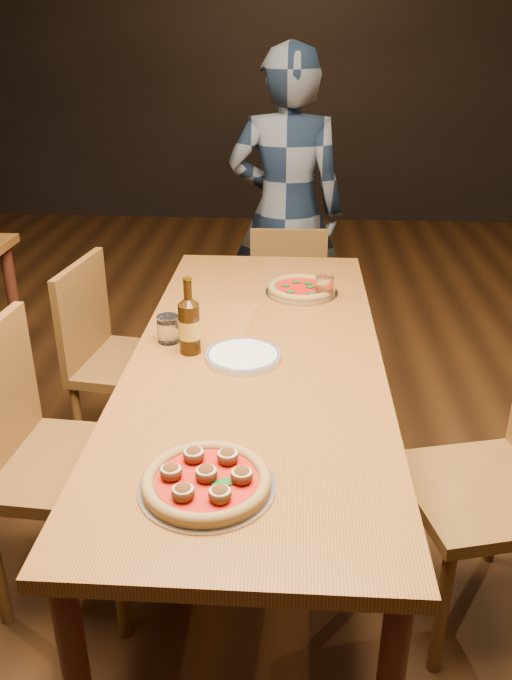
# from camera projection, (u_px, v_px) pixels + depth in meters

# --- Properties ---
(ground) EXTENTS (9.00, 9.00, 0.00)m
(ground) POSITION_uv_depth(u_px,v_px,m) (257.00, 534.00, 2.46)
(ground) COLOR black
(table_main) EXTENTS (0.80, 2.00, 0.75)m
(table_main) POSITION_uv_depth(u_px,v_px,m) (257.00, 373.00, 2.17)
(table_main) COLOR brown
(table_main) RESTS_ON ground
(chair_main_nw) EXTENTS (0.48, 0.48, 0.96)m
(chair_main_nw) POSITION_uv_depth(u_px,v_px,m) (72.00, 464.00, 2.04)
(chair_main_nw) COLOR brown
(chair_main_nw) RESTS_ON ground
(chair_main_sw) EXTENTS (0.48, 0.48, 0.91)m
(chair_main_sw) POSITION_uv_depth(u_px,v_px,m) (133.00, 362.00, 2.72)
(chair_main_sw) COLOR brown
(chair_main_sw) RESTS_ON ground
(chair_main_e) EXTENTS (0.54, 0.54, 0.95)m
(chair_main_e) POSITION_uv_depth(u_px,v_px,m) (484.00, 490.00, 1.94)
(chair_main_e) COLOR brown
(chair_main_e) RESTS_ON ground
(chair_end) EXTENTS (0.40, 0.40, 0.83)m
(chair_end) POSITION_uv_depth(u_px,v_px,m) (288.00, 313.00, 3.29)
(chair_end) COLOR brown
(chair_end) RESTS_ON ground
(pizza_meatball) EXTENTS (0.31, 0.31, 0.06)m
(pizza_meatball) POSITION_uv_depth(u_px,v_px,m) (207.00, 480.00, 1.50)
(pizza_meatball) COLOR #B7B7BF
(pizza_meatball) RESTS_ON table_main
(pizza_margherita) EXTENTS (0.29, 0.29, 0.04)m
(pizza_margherita) POSITION_uv_depth(u_px,v_px,m) (302.00, 289.00, 2.61)
(pizza_margherita) COLOR #B7B7BF
(pizza_margherita) RESTS_ON table_main
(plate_stack) EXTENTS (0.23, 0.23, 0.02)m
(plate_stack) POSITION_uv_depth(u_px,v_px,m) (243.00, 357.00, 2.09)
(plate_stack) COLOR white
(plate_stack) RESTS_ON table_main
(beer_bottle) EXTENTS (0.07, 0.07, 0.25)m
(beer_bottle) POSITION_uv_depth(u_px,v_px,m) (189.00, 327.00, 2.11)
(beer_bottle) COLOR black
(beer_bottle) RESTS_ON table_main
(water_glass) EXTENTS (0.07, 0.07, 0.09)m
(water_glass) POSITION_uv_depth(u_px,v_px,m) (168.00, 329.00, 2.20)
(water_glass) COLOR white
(water_glass) RESTS_ON table_main
(amber_glass) EXTENTS (0.07, 0.07, 0.09)m
(amber_glass) POSITION_uv_depth(u_px,v_px,m) (324.00, 288.00, 2.55)
(amber_glass) COLOR #A53F12
(amber_glass) RESTS_ON table_main
(diner) EXTENTS (0.61, 0.41, 1.65)m
(diner) POSITION_uv_depth(u_px,v_px,m) (286.00, 214.00, 3.44)
(diner) COLOR black
(diner) RESTS_ON ground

